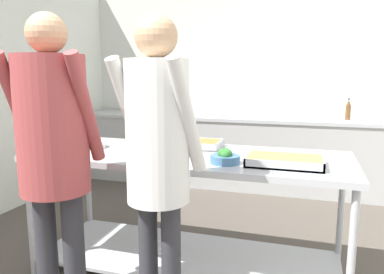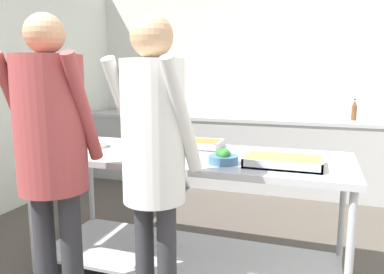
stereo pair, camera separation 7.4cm
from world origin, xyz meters
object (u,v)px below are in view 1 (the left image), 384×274
Objects in this scene: plate_stack at (89,145)px; water_bottle at (348,110)px; sauce_pan at (147,140)px; guest_serving_left at (158,146)px; serving_tray_roast at (196,144)px; guest_serving_right at (53,141)px; serving_tray_vegetables at (285,161)px; broccoli_bowl at (225,158)px.

water_bottle is at bearing 49.13° from plate_stack.
sauce_pan is 1.05m from guest_serving_left.
guest_serving_right is (-0.50, -0.97, 0.16)m from serving_tray_roast.
guest_serving_left reaches higher than sauce_pan.
plate_stack is 0.65× the size of serving_tray_roast.
guest_serving_right is at bearing -174.00° from guest_serving_left.
plate_stack is 0.79m from serving_tray_roast.
sauce_pan is 1.14m from serving_tray_vegetables.
serving_tray_roast is 1.48× the size of water_bottle.
serving_tray_vegetables is 2.48m from water_bottle.
serving_tray_vegetables is (0.66, -0.36, 0.00)m from serving_tray_roast.
broccoli_bowl is (1.07, -0.18, 0.01)m from plate_stack.
broccoli_bowl is 0.99m from guest_serving_right.
guest_serving_left is 0.98× the size of guest_serving_right.
broccoli_bowl is at bearing 63.52° from guest_serving_left.
sauce_pan is at bearing 117.19° from guest_serving_left.
sauce_pan is at bearing 177.27° from serving_tray_roast.
water_bottle is (1.16, 2.95, -0.06)m from guest_serving_left.
plate_stack is 1.07m from guest_serving_left.
water_bottle is (0.56, 2.41, 0.10)m from serving_tray_vegetables.
broccoli_bowl reaches higher than serving_tray_vegetables.
plate_stack is 1.42m from serving_tray_vegetables.
sauce_pan is 0.22× the size of guest_serving_left.
sauce_pan is 1.54× the size of water_bottle.
broccoli_bowl is at bearing -31.72° from sauce_pan.
guest_serving_left is at bearing -38.86° from plate_stack.
plate_stack is 0.96× the size of water_bottle.
guest_serving_right is at bearing -95.60° from sauce_pan.
broccoli_bowl is 0.56m from guest_serving_left.
sauce_pan is at bearing -128.87° from water_bottle.
serving_tray_roast is 0.22× the size of guest_serving_left.
guest_serving_left is at bearing -111.39° from water_bottle.
broccoli_bowl reaches higher than plate_stack.
serving_tray_roast is at bearing 62.50° from guest_serving_right.
serving_tray_roast is at bearing 94.36° from guest_serving_left.
water_bottle is at bearing 59.07° from serving_tray_roast.
plate_stack is at bearing 170.39° from broccoli_bowl.
guest_serving_right reaches higher than sauce_pan.
water_bottle is (1.73, 3.01, -0.06)m from guest_serving_right.
plate_stack is at bearing 109.11° from guest_serving_right.
sauce_pan is at bearing 160.27° from serving_tray_vegetables.
sauce_pan is 2.60m from water_bottle.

